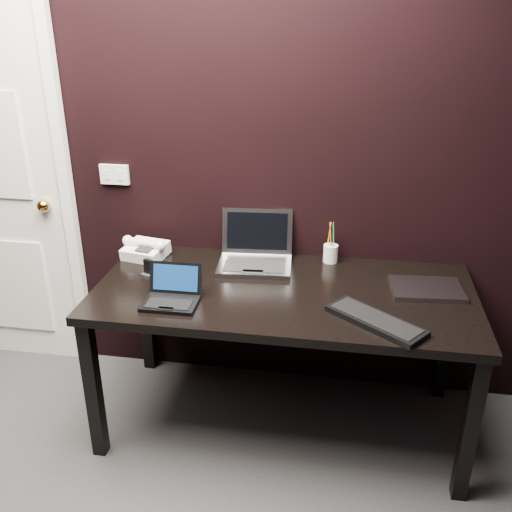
% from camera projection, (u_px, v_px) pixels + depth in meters
% --- Properties ---
extents(wall_back, '(4.00, 0.00, 4.00)m').
position_uv_depth(wall_back, '(234.00, 143.00, 2.74)').
color(wall_back, black).
rests_on(wall_back, ground).
extents(wall_switch, '(0.15, 0.02, 0.10)m').
position_uv_depth(wall_switch, '(115.00, 174.00, 2.89)').
color(wall_switch, silver).
rests_on(wall_switch, wall_back).
extents(desk, '(1.70, 0.80, 0.74)m').
position_uv_depth(desk, '(284.00, 304.00, 2.59)').
color(desk, black).
rests_on(desk, ground).
extents(netbook, '(0.23, 0.21, 0.15)m').
position_uv_depth(netbook, '(172.00, 296.00, 2.44)').
color(netbook, black).
rests_on(netbook, desk).
extents(silver_laptop, '(0.38, 0.34, 0.24)m').
position_uv_depth(silver_laptop, '(255.00, 256.00, 2.78)').
color(silver_laptop, gray).
rests_on(silver_laptop, desk).
extents(ext_keyboard, '(0.41, 0.36, 0.03)m').
position_uv_depth(ext_keyboard, '(375.00, 320.00, 2.28)').
color(ext_keyboard, black).
rests_on(ext_keyboard, desk).
extents(closed_laptop, '(0.33, 0.25, 0.02)m').
position_uv_depth(closed_laptop, '(427.00, 289.00, 2.54)').
color(closed_laptop, gray).
rests_on(closed_laptop, desk).
extents(desk_phone, '(0.25, 0.21, 0.12)m').
position_uv_depth(desk_phone, '(145.00, 250.00, 2.86)').
color(desk_phone, white).
rests_on(desk_phone, desk).
extents(mobile_phone, '(0.06, 0.06, 0.09)m').
position_uv_depth(mobile_phone, '(148.00, 270.00, 2.66)').
color(mobile_phone, black).
rests_on(mobile_phone, desk).
extents(pen_cup, '(0.08, 0.08, 0.21)m').
position_uv_depth(pen_cup, '(331.00, 253.00, 2.81)').
color(pen_cup, silver).
rests_on(pen_cup, desk).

